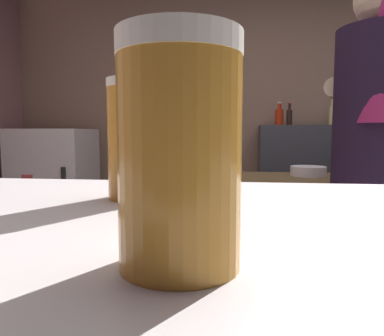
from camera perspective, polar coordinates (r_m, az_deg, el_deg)
The scene contains 11 objects.
wall_back at distance 3.62m, azimuth 12.80°, elevation 8.64°, with size 5.20×0.10×2.70m, color #967661.
prep_counter at distance 2.21m, azimuth 25.95°, elevation -13.28°, with size 2.10×0.60×0.90m, color brown.
back_shelf at distance 3.41m, azimuth 16.67°, elevation -3.81°, with size 0.75×0.36×1.21m, color #3B3B43.
mini_fridge at distance 3.60m, azimuth -20.63°, elevation -3.70°, with size 0.66×0.58×1.18m.
bartender at distance 1.62m, azimuth 26.85°, elevation 0.72°, with size 0.50×0.56×1.76m.
mixing_bowl at distance 2.14m, azimuth 17.74°, elevation -0.47°, with size 0.20×0.20×0.05m, color silver.
pint_glass_near at distance 0.46m, azimuth -8.65°, elevation 4.44°, with size 0.07×0.07×0.15m.
pint_glass_far at distance 0.22m, azimuth -1.95°, elevation 2.37°, with size 0.08×0.08×0.14m.
bottle_soy at distance 3.47m, azimuth 21.07°, elevation 7.79°, with size 0.05×0.05×0.24m.
bottle_vinegar at distance 3.38m, azimuth 14.99°, elevation 7.76°, with size 0.05×0.05×0.20m.
bottle_olive_oil at distance 3.35m, azimuth 13.49°, elevation 7.86°, with size 0.07×0.07×0.21m.
Camera 1 is at (-0.35, -1.40, 1.14)m, focal length 34.08 mm.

